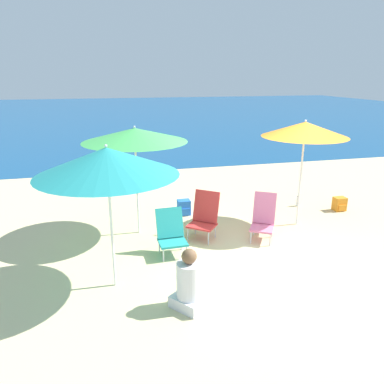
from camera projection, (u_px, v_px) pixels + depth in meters
ground_plane at (274, 253)px, 6.56m from camera, size 60.00×60.00×0.00m
sea_water at (133, 112)px, 30.98m from camera, size 60.00×40.00×0.01m
beach_umbrella_orange at (305, 129)px, 7.25m from camera, size 1.68×1.68×2.17m
beach_umbrella_green at (135, 135)px, 6.85m from camera, size 1.95×1.95×2.10m
beach_umbrella_teal at (107, 161)px, 5.01m from camera, size 1.96×1.96×2.11m
beach_chair_teal at (171, 232)px, 6.46m from camera, size 0.49×0.55×0.79m
beach_chair_red at (204, 215)px, 7.09m from camera, size 0.70×0.70×0.89m
beach_chair_pink at (263, 217)px, 7.06m from camera, size 0.65×0.71×0.87m
person_seated_near at (189, 284)px, 4.95m from camera, size 0.56×0.58×0.85m
backpack_blue at (184, 207)px, 8.33m from camera, size 0.28×0.25×0.34m
backpack_orange at (340, 204)px, 8.59m from camera, size 0.27×0.24×0.31m
water_bottle at (298, 202)px, 8.89m from camera, size 0.07×0.07×0.25m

